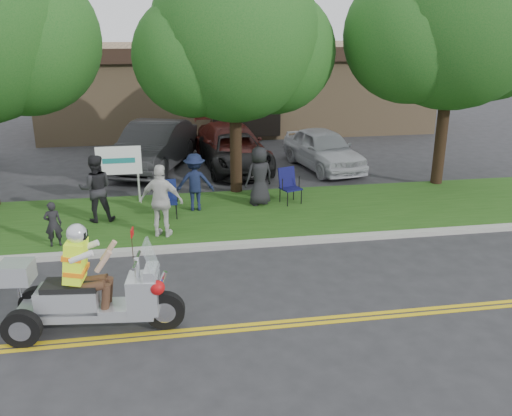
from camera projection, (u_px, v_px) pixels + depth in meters
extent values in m
plane|color=#28282B|center=(261.00, 311.00, 9.94)|extent=(120.00, 120.00, 0.00)
cube|color=gold|center=(267.00, 328.00, 9.40)|extent=(60.00, 0.10, 0.01)
cube|color=gold|center=(265.00, 323.00, 9.55)|extent=(60.00, 0.10, 0.01)
cube|color=#A8A89E|center=(239.00, 245.00, 12.77)|extent=(60.00, 0.25, 0.12)
cube|color=#1E4B14|center=(228.00, 215.00, 14.77)|extent=(60.00, 4.00, 0.10)
cube|color=#9E7F5B|center=(235.00, 85.00, 27.32)|extent=(18.00, 8.00, 4.00)
cube|color=black|center=(246.00, 55.00, 22.99)|extent=(18.00, 0.30, 0.60)
sphere|color=#164F19|center=(24.00, 39.00, 14.45)|extent=(4.05, 4.05, 4.05)
cylinder|color=#332114|center=(236.00, 126.00, 16.05)|extent=(0.36, 0.36, 4.20)
sphere|color=#164F19|center=(234.00, 36.00, 15.22)|extent=(4.80, 4.80, 4.80)
sphere|color=#164F19|center=(274.00, 52.00, 15.83)|extent=(3.60, 3.60, 3.60)
sphere|color=#164F19|center=(193.00, 57.00, 15.02)|extent=(3.36, 3.36, 3.36)
cylinder|color=#332114|center=(444.00, 112.00, 16.79)|extent=(0.36, 0.36, 4.76)
sphere|color=#164F19|center=(455.00, 13.00, 15.85)|extent=(5.60, 5.60, 5.60)
sphere|color=#164F19|center=(491.00, 31.00, 16.52)|extent=(4.20, 4.20, 4.20)
sphere|color=#164F19|center=(411.00, 35.00, 15.64)|extent=(3.92, 3.92, 3.92)
cylinder|color=silver|center=(103.00, 189.00, 15.39)|extent=(0.06, 0.06, 1.10)
cylinder|color=silver|center=(139.00, 187.00, 15.54)|extent=(0.06, 0.06, 1.10)
cube|color=white|center=(119.00, 160.00, 15.20)|extent=(1.25, 0.06, 0.80)
cylinder|color=black|center=(165.00, 311.00, 9.30)|extent=(0.70, 0.23, 0.68)
cylinder|color=black|center=(22.00, 329.00, 8.79)|extent=(0.65, 0.24, 0.64)
cylinder|color=black|center=(38.00, 304.00, 9.56)|extent=(0.65, 0.24, 0.64)
cube|color=silver|center=(91.00, 310.00, 9.21)|extent=(2.21, 0.75, 0.20)
cube|color=silver|center=(69.00, 299.00, 9.12)|extent=(1.07, 0.63, 0.40)
cube|color=black|center=(71.00, 286.00, 9.04)|extent=(0.96, 0.57, 0.11)
cube|color=silver|center=(144.00, 293.00, 9.17)|extent=(0.57, 0.60, 0.63)
cube|color=silver|center=(151.00, 258.00, 8.96)|extent=(0.27, 0.54, 0.56)
cube|color=silver|center=(16.00, 272.00, 8.90)|extent=(0.56, 0.53, 0.34)
sphere|color=#B20C0F|center=(158.00, 286.00, 8.97)|extent=(0.25, 0.25, 0.25)
cube|color=#C2F519|center=(76.00, 261.00, 8.90)|extent=(0.44, 0.49, 0.74)
sphere|color=silver|center=(77.00, 234.00, 8.75)|extent=(0.33, 0.33, 0.33)
cylinder|color=black|center=(159.00, 213.00, 14.14)|extent=(0.03, 0.03, 0.41)
cylinder|color=black|center=(177.00, 212.00, 14.22)|extent=(0.03, 0.03, 0.41)
cylinder|color=black|center=(159.00, 208.00, 14.53)|extent=(0.03, 0.03, 0.41)
cylinder|color=black|center=(176.00, 207.00, 14.60)|extent=(0.03, 0.03, 0.41)
cube|color=#0F1846|center=(167.00, 202.00, 14.30)|extent=(0.52, 0.47, 0.04)
cube|color=#0F1846|center=(167.00, 190.00, 14.42)|extent=(0.51, 0.16, 0.56)
cylinder|color=black|center=(288.00, 199.00, 15.22)|extent=(0.03, 0.03, 0.42)
cylinder|color=black|center=(301.00, 197.00, 15.43)|extent=(0.03, 0.03, 0.42)
cylinder|color=black|center=(280.00, 195.00, 15.57)|extent=(0.03, 0.03, 0.42)
cylinder|color=black|center=(294.00, 193.00, 15.78)|extent=(0.03, 0.03, 0.42)
cube|color=#0E0E43|center=(291.00, 189.00, 15.43)|extent=(0.65, 0.62, 0.04)
cube|color=#0E0E43|center=(287.00, 177.00, 15.53)|extent=(0.55, 0.32, 0.57)
imported|color=black|center=(96.00, 188.00, 13.91)|extent=(0.90, 0.73, 1.76)
imported|color=silver|center=(162.00, 201.00, 12.90)|extent=(1.13, 0.74, 1.78)
imported|color=#131B36|center=(195.00, 182.00, 14.77)|extent=(1.06, 0.65, 1.59)
imported|color=black|center=(259.00, 176.00, 15.20)|extent=(0.94, 0.75, 1.67)
imported|color=black|center=(53.00, 224.00, 12.42)|extent=(0.43, 0.32, 1.08)
imported|color=#272729|center=(154.00, 146.00, 19.29)|extent=(3.38, 5.40, 1.68)
imported|color=black|center=(235.00, 152.00, 19.25)|extent=(2.42, 4.74, 1.28)
imported|color=#491511|center=(231.00, 145.00, 19.95)|extent=(2.72, 5.29, 1.47)
imported|color=silver|center=(323.00, 149.00, 19.44)|extent=(2.42, 4.43, 1.43)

